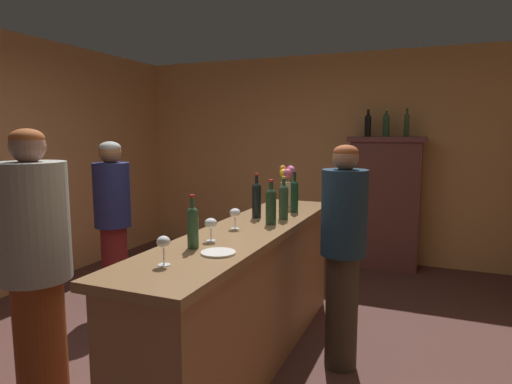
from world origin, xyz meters
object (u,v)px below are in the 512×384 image
object	(u,v)px
wine_bottle_pinot	(271,204)
wine_glass_mid	(211,224)
flower_arrangement	(287,185)
display_bottle_midleft	(386,124)
bartender	(343,247)
wine_glass_front	(235,213)
patron_near_entrance	(113,217)
wine_bottle_syrah	(193,225)
patron_by_cabinet	(36,266)
display_bottle_center	(407,124)
wine_glass_rear	(163,243)
display_bottle_left	(368,124)
bar_counter	(248,295)
wine_bottle_rose	(284,200)
cheese_plate	(218,253)
wine_bottle_merlot	(257,198)
wine_bottle_malbec	(295,195)
display_cabinet	(385,200)

from	to	relation	value
wine_bottle_pinot	wine_glass_mid	distance (m)	0.62
flower_arrangement	display_bottle_midleft	bearing A→B (deg)	70.81
wine_glass_mid	bartender	distance (m)	0.96
wine_glass_front	patron_near_entrance	distance (m)	1.59
wine_glass_front	bartender	xyz separation A→B (m)	(0.70, 0.25, -0.23)
wine_bottle_syrah	patron_by_cabinet	size ratio (longest dim) A/B	0.19
bartender	display_bottle_center	bearing A→B (deg)	-90.41
wine_glass_rear	display_bottle_left	bearing A→B (deg)	83.05
wine_bottle_syrah	wine_glass_rear	bearing A→B (deg)	-84.43
bar_counter	wine_bottle_pinot	distance (m)	0.67
wine_bottle_rose	bartender	world-z (taller)	bartender
wine_bottle_rose	cheese_plate	size ratio (longest dim) A/B	1.71
wine_glass_rear	patron_by_cabinet	distance (m)	0.83
wine_bottle_rose	wine_glass_front	distance (m)	0.49
cheese_plate	bartender	size ratio (longest dim) A/B	0.12
display_bottle_midleft	patron_by_cabinet	bearing A→B (deg)	-111.40
wine_bottle_rose	patron_by_cabinet	xyz separation A→B (m)	(-0.97, -1.41, -0.23)
wine_glass_rear	display_bottle_center	bearing A→B (deg)	76.37
wine_glass_mid	bartender	bearing A→B (deg)	42.00
wine_glass_rear	wine_bottle_rose	bearing A→B (deg)	82.78
display_bottle_left	wine_glass_mid	bearing A→B (deg)	-98.44
wine_bottle_merlot	display_bottle_midleft	distance (m)	2.53
wine_glass_front	cheese_plate	distance (m)	0.64
patron_near_entrance	bar_counter	bearing A→B (deg)	2.23
cheese_plate	wine_glass_front	bearing A→B (deg)	106.69
wine_bottle_malbec	display_cabinet	bearing A→B (deg)	75.51
bar_counter	wine_glass_front	world-z (taller)	wine_glass_front
wine_bottle_malbec	display_bottle_midleft	size ratio (longest dim) A/B	1.05
wine_glass_rear	display_bottle_left	distance (m)	3.75
bartender	wine_bottle_pinot	bearing A→B (deg)	7.04
bar_counter	display_bottle_midleft	xyz separation A→B (m)	(0.62, 2.71, 1.25)
bar_counter	wine_bottle_syrah	size ratio (longest dim) A/B	8.56
wine_glass_rear	bartender	xyz separation A→B (m)	(0.67, 1.15, -0.24)
wine_glass_front	cheese_plate	xyz separation A→B (m)	(0.18, -0.61, -0.10)
wine_glass_mid	display_bottle_center	distance (m)	3.33
flower_arrangement	display_bottle_left	xyz separation A→B (m)	(0.42, 1.81, 0.56)
cheese_plate	patron_by_cabinet	xyz separation A→B (m)	(-0.96, -0.35, -0.09)
wine_bottle_malbec	patron_by_cabinet	world-z (taller)	patron_by_cabinet
wine_bottle_malbec	display_bottle_center	size ratio (longest dim) A/B	1.04
bartender	display_bottle_midleft	bearing A→B (deg)	-85.17
display_bottle_left	display_bottle_midleft	xyz separation A→B (m)	(0.21, -0.00, -0.00)
bar_counter	wine_bottle_malbec	size ratio (longest dim) A/B	7.83
bar_counter	patron_by_cabinet	xyz separation A→B (m)	(-0.84, -1.02, 0.41)
bar_counter	display_bottle_left	bearing A→B (deg)	81.45
wine_glass_rear	patron_near_entrance	bearing A→B (deg)	137.20
wine_bottle_merlot	wine_bottle_pinot	xyz separation A→B (m)	(0.19, -0.19, -0.01)
wine_bottle_merlot	wine_glass_rear	distance (m)	1.32
display_bottle_left	display_cabinet	bearing A→B (deg)	-0.00
wine_bottle_syrah	bartender	world-z (taller)	bartender
wine_bottle_malbec	flower_arrangement	bearing A→B (deg)	123.91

